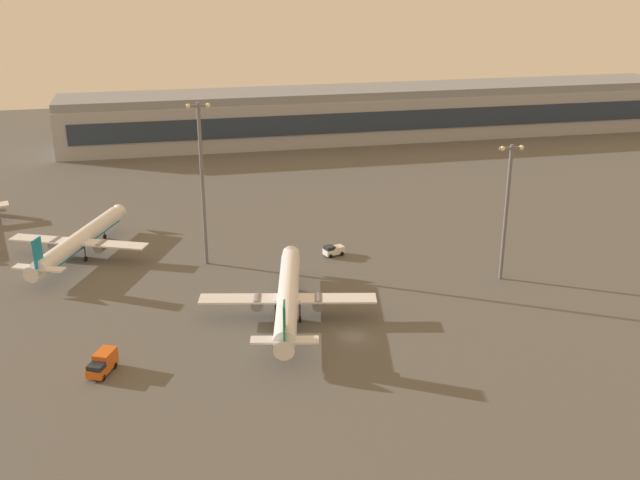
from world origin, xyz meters
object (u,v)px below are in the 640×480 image
Objects in this scene: airplane_near_gate at (288,297)px; catering_truck at (103,363)px; maintenance_van at (333,250)px; apron_light_west at (202,176)px; airplane_mid_apron at (79,241)px; apron_light_east at (507,204)px.

catering_truck is (-29.46, -12.18, -2.10)m from airplane_near_gate.
maintenance_van is at bearing -113.71° from catering_truck.
catering_truck is 0.19× the size of apron_light_west.
airplane_mid_apron is at bearing 147.32° from airplane_near_gate.
apron_light_west is (-53.26, 19.10, 3.12)m from apron_light_east.
apron_light_east is at bearing 21.87° from airplane_near_gate.
catering_truck is 74.98m from apron_light_east.
maintenance_van is at bearing 147.46° from apron_light_east.
apron_light_east is (41.70, 7.48, 11.00)m from airplane_near_gate.
airplane_mid_apron is at bearing -56.83° from catering_truck.
airplane_mid_apron is (-36.03, 35.26, -0.12)m from airplane_near_gate.
maintenance_van is (43.16, 37.52, -0.40)m from catering_truck.
apron_light_east is (71.16, 19.66, 13.10)m from catering_truck.
maintenance_van is at bearing -2.81° from apron_light_west.
apron_light_west is (-25.27, 1.24, 16.61)m from maintenance_van.
apron_light_east is (77.72, -27.79, 11.12)m from airplane_mid_apron.
apron_light_west reaches higher than apron_light_east.
apron_light_west is at bearing 69.25° from maintenance_van.
airplane_near_gate is 28.91m from maintenance_van.
catering_truck is at bearing -164.56° from apron_light_east.
apron_light_east is at bearing 3.62° from airplane_mid_apron.
airplane_near_gate is at bearing -132.24° from catering_truck.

